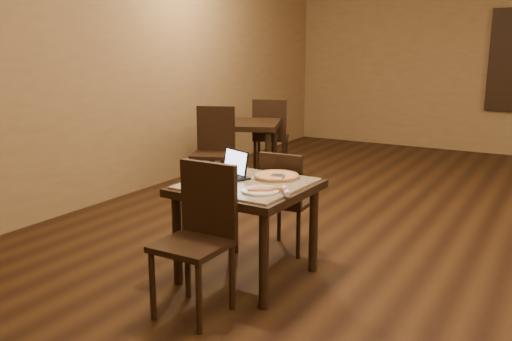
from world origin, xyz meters
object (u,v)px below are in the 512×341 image
Objects in this scene: other_table_b_chair_far at (270,133)px; tiled_table at (247,196)px; other_table_b at (244,133)px; other_table_b_chair_near at (214,146)px; chair_main_near at (200,230)px; laptop at (232,170)px; pizza_pan at (276,177)px; chair_main_far at (285,196)px.

tiled_table is at bearing 93.69° from other_table_b_chair_far.
other_table_b is at bearing 64.56° from other_table_b_chair_far.
tiled_table is 0.88× the size of other_table_b_chair_near.
chair_main_near reaches higher than other_table_b.
laptop is at bearing 105.76° from chair_main_near.
pizza_pan is 2.80m from other_table_b.
tiled_table is at bearing 86.53° from chair_main_far.
laptop is 0.34× the size of other_table_b_chair_far.
chair_main_far is 0.48m from pizza_pan.
other_table_b_chair_near is at bearing 136.54° from pizza_pan.
other_table_b_chair_near is at bearing -40.91° from chair_main_far.
chair_main_far is 2.92m from other_table_b_chair_far.
other_table_b is at bearing 126.62° from pizza_pan.
chair_main_far reaches higher than tiled_table.
other_table_b_chair_near is (-1.59, 1.23, 0.10)m from chair_main_far.
chair_main_far is at bearing 106.88° from pizza_pan.
tiled_table is 0.93× the size of chair_main_near.
other_table_b_chair_far is at bearing -61.76° from chair_main_far.
pizza_pan is (0.12, 0.24, 0.11)m from tiled_table.
tiled_table is at bearing 90.02° from chair_main_near.
other_table_b_chair_near is 1.00× the size of other_table_b_chair_far.
other_table_b is at bearing 142.00° from laptop.
laptop reaches higher than tiled_table.
other_table_b_chair_near is at bearing 122.73° from chair_main_near.
other_table_b_chair_near is (-1.58, 1.85, -0.06)m from tiled_table.
laptop is 0.34× the size of other_table_b_chair_near.
chair_main_near is 1.13× the size of chair_main_far.
chair_main_far is 0.84× the size of other_table_b_chair_near.
chair_main_near is 4.02m from other_table_b_chair_far.
other_table_b_chair_far is at bearing 119.60° from pizza_pan.
chair_main_near reaches higher than chair_main_far.
tiled_table is 0.88× the size of other_table_b_chair_far.
tiled_table is 0.64m from chair_main_far.
other_table_b_chair_near is (-1.70, 1.61, -0.16)m from pizza_pan.
pizza_pan is at bearing 81.99° from chair_main_near.
laptop is 3.30m from other_table_b_chair_far.
pizza_pan is 0.33× the size of other_table_b.
other_table_b_chair_near reaches higher than other_table_b.
chair_main_far is 2.48× the size of laptop.
tiled_table is 2.44m from other_table_b_chair_near.
other_table_b is at bearing 116.59° from chair_main_near.
chair_main_far reaches higher than pizza_pan.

